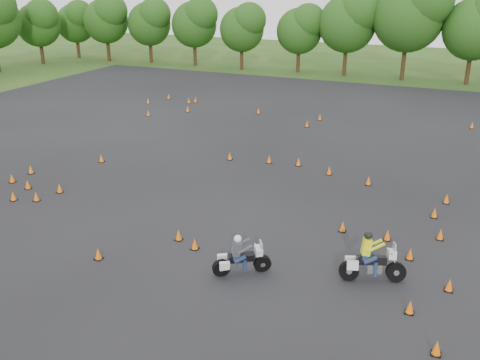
% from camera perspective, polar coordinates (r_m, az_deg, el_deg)
% --- Properties ---
extents(ground, '(140.00, 140.00, 0.00)m').
position_cam_1_polar(ground, '(22.62, -4.05, -6.19)').
color(ground, '#2D5119').
rests_on(ground, ground).
extents(asphalt_pad, '(62.00, 62.00, 0.00)m').
position_cam_1_polar(asphalt_pad, '(27.58, 1.65, -0.95)').
color(asphalt_pad, black).
rests_on(asphalt_pad, ground).
extents(treeline, '(87.29, 32.36, 11.16)m').
position_cam_1_polar(treeline, '(53.43, 16.11, 14.12)').
color(treeline, '#224B15').
rests_on(treeline, ground).
extents(traffic_cones, '(32.31, 33.40, 0.45)m').
position_cam_1_polar(traffic_cones, '(27.51, 2.10, -0.51)').
color(traffic_cones, orange).
rests_on(traffic_cones, asphalt_pad).
extents(rider_grey, '(2.19, 1.83, 1.70)m').
position_cam_1_polar(rider_grey, '(19.66, 0.17, -7.77)').
color(rider_grey, '#3F4047').
rests_on(rider_grey, ground).
extents(rider_yellow, '(2.49, 1.51, 1.84)m').
position_cam_1_polar(rider_yellow, '(19.72, 14.10, -8.14)').
color(rider_yellow, yellow).
rests_on(rider_yellow, ground).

